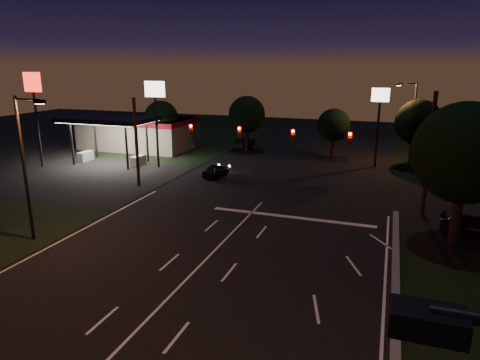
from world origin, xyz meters
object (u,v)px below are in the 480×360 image
at_px(utility_pole_right, 422,216).
at_px(tree_right_near, 465,154).
at_px(car_cross, 476,227).
at_px(car_oncoming_b, 244,142).
at_px(car_oncoming_a, 216,170).

xyz_separation_m(utility_pole_right, tree_right_near, (1.53, -4.83, 5.68)).
height_order(utility_pole_right, car_cross, utility_pole_right).
xyz_separation_m(tree_right_near, car_oncoming_b, (-22.53, 25.72, -4.97)).
relative_size(tree_right_near, car_oncoming_b, 2.04).
bearing_deg(tree_right_near, car_oncoming_a, 152.97).
distance_m(tree_right_near, car_oncoming_b, 34.55).
bearing_deg(car_cross, utility_pole_right, 57.30).
distance_m(car_oncoming_a, car_oncoming_b, 15.60).
distance_m(tree_right_near, car_cross, 5.55).
relative_size(utility_pole_right, tree_right_near, 1.03).
bearing_deg(tree_right_near, car_cross, 49.03).
bearing_deg(car_cross, car_oncoming_a, 81.15).
bearing_deg(tree_right_near, utility_pole_right, 107.53).
bearing_deg(car_oncoming_a, car_oncoming_b, -78.10).
distance_m(utility_pole_right, car_oncoming_a, 19.46).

